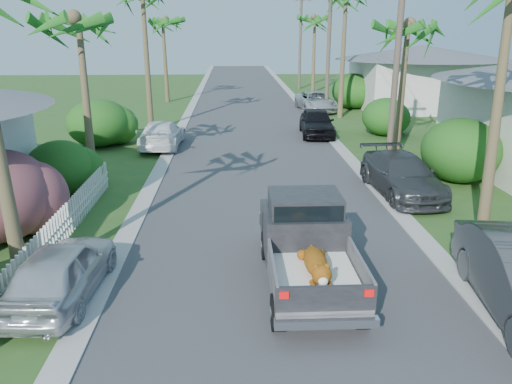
{
  "coord_description": "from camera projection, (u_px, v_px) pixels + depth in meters",
  "views": [
    {
      "loc": [
        -1.14,
        -7.71,
        5.82
      ],
      "look_at": [
        -0.51,
        5.69,
        1.4
      ],
      "focal_mm": 35.0,
      "sensor_mm": 36.0,
      "label": 1
    }
  ],
  "objects": [
    {
      "name": "ground",
      "position": [
        298.0,
        360.0,
        9.18
      ],
      "size": [
        120.0,
        120.0,
        0.0
      ],
      "primitive_type": "plane",
      "color": "#2A541F",
      "rests_on": "ground"
    },
    {
      "name": "road",
      "position": [
        250.0,
        121.0,
        32.9
      ],
      "size": [
        8.0,
        100.0,
        0.02
      ],
      "primitive_type": "cube",
      "color": "#38383A",
      "rests_on": "ground"
    },
    {
      "name": "curb_left",
      "position": [
        184.0,
        121.0,
        32.7
      ],
      "size": [
        0.6,
        100.0,
        0.06
      ],
      "primitive_type": "cube",
      "color": "#A5A39E",
      "rests_on": "ground"
    },
    {
      "name": "curb_right",
      "position": [
        315.0,
        120.0,
        33.09
      ],
      "size": [
        0.6,
        100.0,
        0.06
      ],
      "primitive_type": "cube",
      "color": "#A5A39E",
      "rests_on": "ground"
    },
    {
      "name": "pickup_truck",
      "position": [
        306.0,
        239.0,
        11.96
      ],
      "size": [
        1.98,
        5.12,
        2.06
      ],
      "color": "black",
      "rests_on": "ground"
    },
    {
      "name": "parked_car_rm",
      "position": [
        402.0,
        175.0,
        18.16
      ],
      "size": [
        2.32,
        5.03,
        1.42
      ],
      "primitive_type": "imported",
      "rotation": [
        0.0,
        0.0,
        0.07
      ],
      "color": "#34373A",
      "rests_on": "ground"
    },
    {
      "name": "parked_car_rf",
      "position": [
        317.0,
        122.0,
        28.11
      ],
      "size": [
        2.04,
        4.52,
        1.51
      ],
      "primitive_type": "imported",
      "rotation": [
        0.0,
        0.0,
        -0.06
      ],
      "color": "black",
      "rests_on": "ground"
    },
    {
      "name": "parked_car_rd",
      "position": [
        316.0,
        101.0,
        36.57
      ],
      "size": [
        2.71,
        5.21,
        1.4
      ],
      "primitive_type": "imported",
      "rotation": [
        0.0,
        0.0,
        0.08
      ],
      "color": "silver",
      "rests_on": "ground"
    },
    {
      "name": "parked_car_ln",
      "position": [
        62.0,
        271.0,
        11.11
      ],
      "size": [
        1.8,
        3.99,
        1.33
      ],
      "primitive_type": "imported",
      "rotation": [
        0.0,
        0.0,
        3.08
      ],
      "color": "silver",
      "rests_on": "ground"
    },
    {
      "name": "parked_car_lf",
      "position": [
        162.0,
        134.0,
        25.35
      ],
      "size": [
        2.07,
        4.73,
        1.35
      ],
      "primitive_type": "imported",
      "rotation": [
        0.0,
        0.0,
        3.1
      ],
      "color": "white",
      "rests_on": "ground"
    },
    {
      "name": "palm_l_b",
      "position": [
        77.0,
        19.0,
        18.34
      ],
      "size": [
        4.4,
        4.4,
        7.4
      ],
      "color": "brown",
      "rests_on": "ground"
    },
    {
      "name": "palm_l_d",
      "position": [
        163.0,
        20.0,
        39.14
      ],
      "size": [
        4.4,
        4.4,
        7.7
      ],
      "color": "brown",
      "rests_on": "ground"
    },
    {
      "name": "palm_r_b",
      "position": [
        408.0,
        25.0,
        21.85
      ],
      "size": [
        4.4,
        4.4,
        7.2
      ],
      "color": "brown",
      "rests_on": "ground"
    },
    {
      "name": "palm_r_d",
      "position": [
        315.0,
        17.0,
        45.32
      ],
      "size": [
        4.4,
        4.4,
        8.0
      ],
      "color": "brown",
      "rests_on": "ground"
    },
    {
      "name": "shrub_l_c",
      "position": [
        60.0,
        168.0,
        18.03
      ],
      "size": [
        2.4,
        2.64,
        2.0
      ],
      "primitive_type": "ellipsoid",
      "color": "#1B4C15",
      "rests_on": "ground"
    },
    {
      "name": "shrub_l_d",
      "position": [
        99.0,
        123.0,
        25.53
      ],
      "size": [
        3.2,
        3.52,
        2.4
      ],
      "primitive_type": "ellipsoid",
      "color": "#1B4C15",
      "rests_on": "ground"
    },
    {
      "name": "shrub_r_b",
      "position": [
        461.0,
        150.0,
        19.58
      ],
      "size": [
        3.0,
        3.3,
        2.5
      ],
      "primitive_type": "ellipsoid",
      "color": "#1B4C15",
      "rests_on": "ground"
    },
    {
      "name": "shrub_r_c",
      "position": [
        385.0,
        117.0,
        28.17
      ],
      "size": [
        2.6,
        2.86,
        2.1
      ],
      "primitive_type": "ellipsoid",
      "color": "#1B4C15",
      "rests_on": "ground"
    },
    {
      "name": "shrub_r_d",
      "position": [
        353.0,
        91.0,
        37.6
      ],
      "size": [
        3.2,
        3.52,
        2.6
      ],
      "primitive_type": "ellipsoid",
      "color": "#1B4C15",
      "rests_on": "ground"
    },
    {
      "name": "picket_fence",
      "position": [
        61.0,
        227.0,
        13.98
      ],
      "size": [
        0.1,
        11.0,
        1.0
      ],
      "primitive_type": "cube",
      "color": "white",
      "rests_on": "ground"
    },
    {
      "name": "house_right_far",
      "position": [
        420.0,
        80.0,
        37.57
      ],
      "size": [
        9.0,
        8.0,
        4.6
      ],
      "color": "silver",
      "rests_on": "ground"
    },
    {
      "name": "utility_pole_b",
      "position": [
        397.0,
        59.0,
        20.33
      ],
      "size": [
        1.6,
        0.26,
        9.0
      ],
      "color": "brown",
      "rests_on": "ground"
    },
    {
      "name": "utility_pole_c",
      "position": [
        329.0,
        47.0,
        34.56
      ],
      "size": [
        1.6,
        0.26,
        9.0
      ],
      "color": "brown",
      "rests_on": "ground"
    },
    {
      "name": "utility_pole_d",
      "position": [
        300.0,
        41.0,
        48.79
      ],
      "size": [
        1.6,
        0.26,
        9.0
      ],
      "color": "brown",
      "rests_on": "ground"
    }
  ]
}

